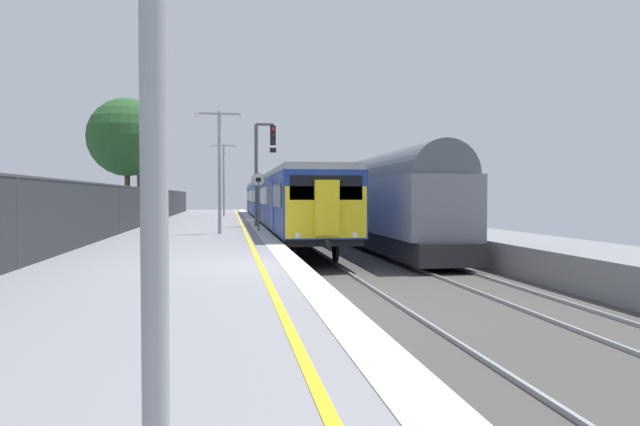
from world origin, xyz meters
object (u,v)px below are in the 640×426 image
speed_limit_sign (258,194)px  platform_lamp_mid (219,161)px  commuter_train_at_platform (277,200)px  freight_train_adjacent_track (360,199)px  signal_gantry (261,162)px  background_tree_centre (140,151)px  platform_lamp_far (224,174)px  background_tree_left (127,140)px

speed_limit_sign → platform_lamp_mid: platform_lamp_mid is taller
commuter_train_at_platform → platform_lamp_mid: bearing=-104.2°
freight_train_adjacent_track → signal_gantry: size_ratio=5.19×
freight_train_adjacent_track → background_tree_centre: background_tree_centre is taller
background_tree_centre → platform_lamp_far: bearing=19.1°
commuter_train_at_platform → freight_train_adjacent_track: (4.00, -6.70, 0.13)m
commuter_train_at_platform → freight_train_adjacent_track: size_ratio=1.44×
commuter_train_at_platform → background_tree_left: size_ratio=5.34×
signal_gantry → platform_lamp_far: platform_lamp_far is taller
background_tree_left → background_tree_centre: (-0.28, 7.37, -0.10)m
speed_limit_sign → freight_train_adjacent_track: bearing=43.3°
platform_lamp_mid → background_tree_left: size_ratio=0.68×
speed_limit_sign → platform_lamp_far: (-1.66, 19.77, 1.63)m
platform_lamp_mid → platform_lamp_far: platform_lamp_far is taller
signal_gantry → platform_lamp_mid: (-2.03, -5.68, -0.27)m
freight_train_adjacent_track → commuter_train_at_platform: bearing=120.9°
commuter_train_at_platform → speed_limit_sign: commuter_train_at_platform is taller
signal_gantry → background_tree_left: (-7.64, 6.29, 1.63)m
speed_limit_sign → platform_lamp_mid: 2.69m
platform_lamp_mid → commuter_train_at_platform: bearing=75.8°
commuter_train_at_platform → background_tree_centre: bearing=149.6°
commuter_train_at_platform → background_tree_centre: (-9.40, 5.51, 3.54)m
freight_train_adjacent_track → platform_lamp_far: 16.22m
platform_lamp_mid → background_tree_left: background_tree_left is taller
freight_train_adjacent_track → background_tree_centre: (-13.41, 12.21, 3.41)m
speed_limit_sign → background_tree_centre: size_ratio=0.39×
platform_lamp_far → background_tree_centre: size_ratio=0.84×
signal_gantry → platform_lamp_far: 15.84m
signal_gantry → background_tree_centre: bearing=120.1°
signal_gantry → background_tree_centre: background_tree_centre is taller
freight_train_adjacent_track → speed_limit_sign: bearing=-136.7°
freight_train_adjacent_track → background_tree_left: size_ratio=3.70×
platform_lamp_mid → freight_train_adjacent_track: bearing=43.5°
signal_gantry → speed_limit_sign: size_ratio=2.05×
commuter_train_at_platform → platform_lamp_far: platform_lamp_far is taller
platform_lamp_far → signal_gantry: bearing=-82.7°
platform_lamp_mid → platform_lamp_far: (0.00, 21.39, 0.27)m
background_tree_centre → background_tree_left: bearing=-87.8°
freight_train_adjacent_track → signal_gantry: bearing=-165.2°
speed_limit_sign → background_tree_centre: 19.53m
speed_limit_sign → background_tree_left: bearing=125.1°
commuter_train_at_platform → platform_lamp_far: bearing=114.9°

